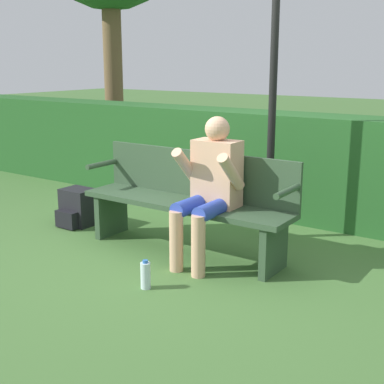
% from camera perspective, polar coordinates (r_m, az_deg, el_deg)
% --- Properties ---
extents(ground_plane, '(40.00, 40.00, 0.00)m').
position_cam_1_polar(ground_plane, '(4.71, -0.82, -6.39)').
color(ground_plane, '#426B33').
extents(hedge_back, '(12.00, 0.58, 1.09)m').
position_cam_1_polar(hedge_back, '(5.87, 8.08, 3.10)').
color(hedge_back, '#235623').
rests_on(hedge_back, ground).
extents(park_bench, '(1.95, 0.44, 0.87)m').
position_cam_1_polar(park_bench, '(4.62, -0.38, -0.77)').
color(park_bench, '#334C33').
rests_on(park_bench, ground).
extents(person_seated, '(0.51, 0.59, 1.20)m').
position_cam_1_polar(person_seated, '(4.31, 1.92, 0.89)').
color(person_seated, '#DBA884').
rests_on(person_seated, ground).
extents(backpack, '(0.32, 0.34, 0.37)m').
position_cam_1_polar(backpack, '(5.53, -12.12, -1.68)').
color(backpack, black).
rests_on(backpack, ground).
extents(water_bottle, '(0.08, 0.08, 0.22)m').
position_cam_1_polar(water_bottle, '(3.97, -4.98, -8.82)').
color(water_bottle, silver).
rests_on(water_bottle, ground).
extents(signpost, '(0.40, 0.09, 2.81)m').
position_cam_1_polar(signpost, '(4.86, 8.68, 13.09)').
color(signpost, black).
rests_on(signpost, ground).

